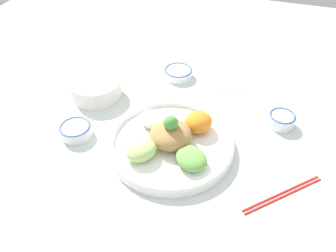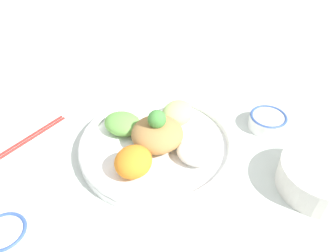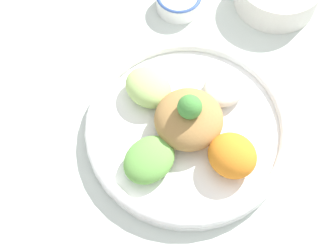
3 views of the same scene
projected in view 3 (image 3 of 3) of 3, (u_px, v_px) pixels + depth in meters
ground_plane at (201, 145)px, 0.85m from camera, size 2.40×2.40×0.00m
salad_platter at (188, 126)px, 0.83m from camera, size 0.37×0.37×0.12m
sauce_bowl_red at (179, 0)px, 0.97m from camera, size 0.09×0.09×0.04m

